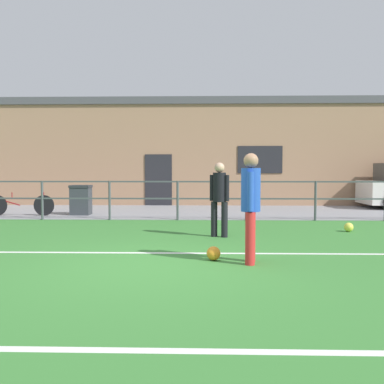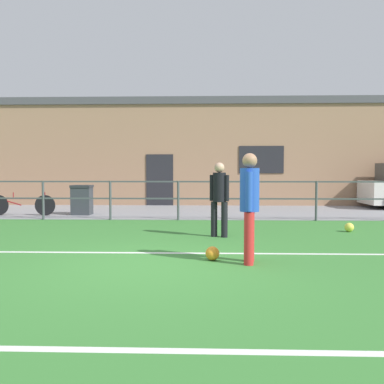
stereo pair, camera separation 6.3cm
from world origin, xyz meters
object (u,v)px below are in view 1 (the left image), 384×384
player_striker (251,201)px  trash_bin_0 (81,200)px  bicycle_parked_1 (20,205)px  soccer_ball_match (349,227)px  player_goalkeeper (219,195)px  soccer_ball_spare (214,253)px

player_striker → trash_bin_0: size_ratio=1.81×
bicycle_parked_1 → soccer_ball_match: bearing=-18.9°
soccer_ball_match → bicycle_parked_1: bearing=161.1°
soccer_ball_match → trash_bin_0: trash_bin_0 is taller
player_striker → soccer_ball_match: size_ratio=8.03×
player_goalkeeper → bicycle_parked_1: size_ratio=0.76×
player_goalkeeper → bicycle_parked_1: player_goalkeeper is taller
soccer_ball_match → bicycle_parked_1: size_ratio=0.10×
player_goalkeeper → player_striker: size_ratio=0.94×
trash_bin_0 → bicycle_parked_1: bearing=-170.6°
soccer_ball_match → trash_bin_0: 8.22m
player_striker → trash_bin_0: 8.46m
soccer_ball_match → player_goalkeeper: bearing=-164.3°
soccer_ball_match → soccer_ball_spare: 4.69m
player_goalkeeper → trash_bin_0: (-4.32, 4.36, -0.42)m
bicycle_parked_1 → trash_bin_0: size_ratio=2.25×
player_goalkeeper → soccer_ball_spare: player_goalkeeper is taller
soccer_ball_match → bicycle_parked_1: 9.82m
player_goalkeeper → trash_bin_0: bearing=157.5°
bicycle_parked_1 → trash_bin_0: trash_bin_0 is taller
soccer_ball_match → trash_bin_0: bearing=154.9°
bicycle_parked_1 → trash_bin_0: 1.89m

